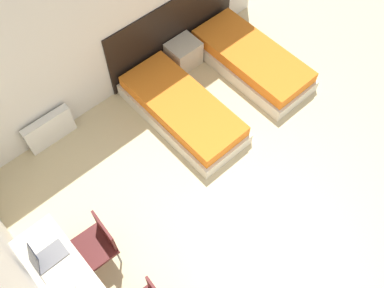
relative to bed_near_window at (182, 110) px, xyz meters
The scene contains 11 objects.
ground_plane 2.86m from the bed_near_window, 98.69° to the right, with size 20.00×20.00×0.00m, color beige.
wall_back 1.64m from the bed_near_window, 111.95° to the left, with size 5.78×0.05×2.70m.
wall_left 3.20m from the bed_near_window, 162.68° to the right, with size 0.05×4.86×2.70m.
headboard_panel 1.31m from the bed_near_window, 55.00° to the left, with size 2.44×0.03×1.12m.
bed_near_window is the anchor object (origin of this frame).
bed_near_door 1.45m from the bed_near_window, ahead, with size 0.89×2.00×0.39m.
nightstand 1.08m from the bed_near_window, 47.84° to the left, with size 0.49×0.40×0.44m.
radiator 1.89m from the bed_near_window, 149.84° to the left, with size 0.71×0.12×0.49m.
chair_near_laptop 2.32m from the bed_near_window, 156.42° to the right, with size 0.49×0.49×0.82m.
laptop 2.82m from the bed_near_window, 162.23° to the right, with size 0.36×0.23×0.36m.
mug 2.93m from the bed_near_window, 153.76° to the right, with size 0.08×0.08×0.09m.
Camera 1 is at (-1.92, -0.03, 5.22)m, focal length 40.00 mm.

